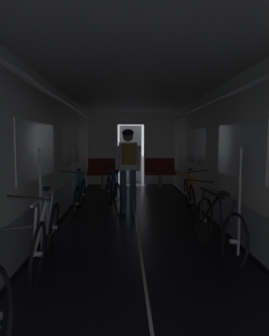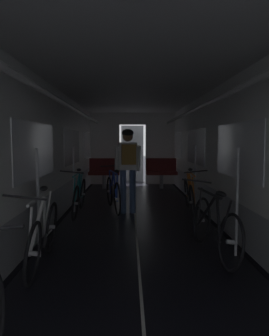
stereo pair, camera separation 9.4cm
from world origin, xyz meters
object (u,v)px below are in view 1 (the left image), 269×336
(bicycle_teal, at_px, (79,196))
(bicycle_blue_in_aisle, at_px, (113,193))
(bench_seat_far_left, at_px, (103,170))
(bicycle_white, at_px, (46,234))
(bicycle_black, at_px, (216,226))
(person_cyclist_aisle, at_px, (128,161))
(bench_seat_far_right, at_px, (160,170))
(bicycle_orange, at_px, (190,195))

(bicycle_teal, height_order, bicycle_blue_in_aisle, bicycle_teal)
(bench_seat_far_left, height_order, bicycle_white, same)
(bicycle_black, xyz_separation_m, person_cyclist_aisle, (-1.13, 2.44, 0.69))
(bench_seat_far_right, height_order, bicycle_blue_in_aisle, bench_seat_far_right)
(bicycle_teal, xyz_separation_m, person_cyclist_aisle, (0.99, 0.11, 0.69))
(bench_seat_far_left, height_order, bicycle_teal, bench_seat_far_left)
(bench_seat_far_right, relative_size, bicycle_white, 0.58)
(bicycle_orange, height_order, bicycle_blue_in_aisle, bicycle_orange)
(person_cyclist_aisle, bearing_deg, bicycle_teal, -173.76)
(person_cyclist_aisle, bearing_deg, bicycle_orange, -2.14)
(bicycle_white, xyz_separation_m, bicycle_blue_in_aisle, (0.68, 3.02, 0.00))
(bicycle_black, bearing_deg, bicycle_teal, 132.20)
(bench_seat_far_left, distance_m, person_cyclist_aisle, 3.62)
(bench_seat_far_left, distance_m, bicycle_black, 6.24)
(bicycle_teal, bearing_deg, person_cyclist_aisle, 6.24)
(bench_seat_far_right, relative_size, bicycle_blue_in_aisle, 0.59)
(bench_seat_far_right, bearing_deg, bicycle_black, -89.15)
(bench_seat_far_left, xyz_separation_m, bicycle_orange, (2.02, -3.55, -0.19))
(bench_seat_far_right, xyz_separation_m, bicycle_black, (0.09, -5.95, -0.19))
(bench_seat_far_right, relative_size, person_cyclist_aisle, 0.57)
(bicycle_orange, bearing_deg, bicycle_black, -93.25)
(bench_seat_far_right, xyz_separation_m, bicycle_white, (-2.04, -6.26, -0.19))
(bicycle_black, relative_size, bicycle_blue_in_aisle, 1.02)
(bicycle_black, height_order, bicycle_blue_in_aisle, bicycle_black)
(bicycle_white, height_order, bicycle_teal, bicycle_white)
(bicycle_white, bearing_deg, bicycle_black, 8.48)
(bench_seat_far_right, bearing_deg, bicycle_white, -108.02)
(bicycle_white, relative_size, bicycle_teal, 1.00)
(bench_seat_far_left, relative_size, bench_seat_far_right, 1.00)
(bicycle_blue_in_aisle, bearing_deg, bicycle_orange, -11.27)
(bench_seat_far_left, bearing_deg, bicycle_blue_in_aisle, -82.14)
(bicycle_black, bearing_deg, bench_seat_far_right, 90.85)
(bench_seat_far_right, xyz_separation_m, bicycle_orange, (0.22, -3.55, -0.19))
(bench_seat_far_right, bearing_deg, bicycle_blue_in_aisle, -112.65)
(bicycle_white, bearing_deg, bicycle_teal, 89.73)
(bench_seat_far_right, relative_size, bicycle_orange, 0.58)
(bicycle_teal, bearing_deg, bicycle_black, -47.80)
(bicycle_orange, bearing_deg, bench_seat_far_right, 93.61)
(person_cyclist_aisle, bearing_deg, bicycle_blue_in_aisle, 139.61)
(bench_seat_far_left, distance_m, bicycle_teal, 3.63)
(bicycle_orange, xyz_separation_m, person_cyclist_aisle, (-1.26, 0.05, 0.69))
(bicycle_blue_in_aisle, bearing_deg, bench_seat_far_left, 97.86)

